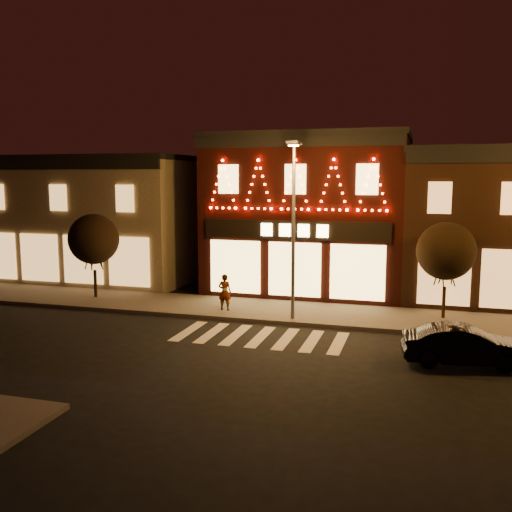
% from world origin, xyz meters
% --- Properties ---
extents(ground, '(120.00, 120.00, 0.00)m').
position_xyz_m(ground, '(0.00, 0.00, 0.00)').
color(ground, black).
rests_on(ground, ground).
extents(sidewalk_far, '(44.00, 4.00, 0.15)m').
position_xyz_m(sidewalk_far, '(2.00, 8.00, 0.07)').
color(sidewalk_far, '#47423D').
rests_on(sidewalk_far, ground).
extents(building_left, '(12.20, 8.28, 7.30)m').
position_xyz_m(building_left, '(-13.00, 13.99, 3.66)').
color(building_left, '#726951').
rests_on(building_left, ground).
extents(building_pulp, '(10.20, 8.34, 8.30)m').
position_xyz_m(building_pulp, '(0.00, 13.98, 4.16)').
color(building_pulp, '#330D0B').
rests_on(building_pulp, ground).
extents(building_right_a, '(9.20, 8.28, 7.50)m').
position_xyz_m(building_right_a, '(9.50, 13.99, 3.76)').
color(building_right_a, '#341D12').
rests_on(building_right_a, ground).
extents(streetlamp_mid, '(0.62, 1.69, 7.39)m').
position_xyz_m(streetlamp_mid, '(0.72, 6.39, 4.49)').
color(streetlamp_mid, '#59595E').
rests_on(streetlamp_mid, sidewalk_far).
extents(tree_left, '(2.49, 2.49, 4.16)m').
position_xyz_m(tree_left, '(-9.74, 8.07, 3.06)').
color(tree_left, black).
rests_on(tree_left, sidewalk_far).
extents(tree_right, '(2.45, 2.45, 4.09)m').
position_xyz_m(tree_right, '(6.82, 8.54, 3.01)').
color(tree_right, black).
rests_on(tree_right, sidewalk_far).
extents(dark_sedan, '(4.07, 1.83, 1.30)m').
position_xyz_m(dark_sedan, '(7.28, 2.75, 0.65)').
color(dark_sedan, black).
rests_on(dark_sedan, ground).
extents(pedestrian, '(0.61, 0.41, 1.65)m').
position_xyz_m(pedestrian, '(-2.60, 7.24, 0.97)').
color(pedestrian, gray).
rests_on(pedestrian, sidewalk_far).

